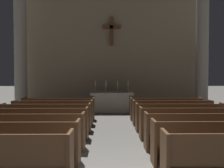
{
  "coord_description": "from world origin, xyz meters",
  "views": [
    {
      "loc": [
        -0.15,
        -4.13,
        1.89
      ],
      "look_at": [
        0.0,
        7.55,
        1.48
      ],
      "focal_mm": 39.51,
      "sensor_mm": 36.0,
      "label": 1
    }
  ],
  "objects_px": {
    "pew_right_row_6": "(172,112)",
    "candlestick_outer_left": "(95,89)",
    "pew_left_row_4": "(37,123)",
    "pew_left_row_7": "(59,109)",
    "column_right_third": "(202,41)",
    "pew_right_row_7": "(166,109)",
    "pew_left_row_2": "(8,143)",
    "column_left_third": "(20,40)",
    "candlestick_outer_right": "(128,89)",
    "pew_left_row_6": "(53,113)",
    "pew_right_row_3": "(204,131)",
    "pew_right_row_4": "(190,123)",
    "candlestick_inner_left": "(106,89)",
    "pew_right_row_2": "(223,142)",
    "pew_right_row_5": "(180,117)",
    "altar": "(112,102)",
    "pew_left_row_5": "(46,117)",
    "pew_left_row_3": "(25,131)",
    "candlestick_inner_right": "(118,89)"
  },
  "relations": [
    {
      "from": "column_left_third",
      "to": "pew_right_row_3",
      "type": "bearing_deg",
      "value": -43.4
    },
    {
      "from": "pew_right_row_2",
      "to": "candlestick_outer_left",
      "type": "bearing_deg",
      "value": 112.26
    },
    {
      "from": "pew_right_row_6",
      "to": "pew_right_row_3",
      "type": "bearing_deg",
      "value": -90.0
    },
    {
      "from": "pew_left_row_7",
      "to": "candlestick_inner_left",
      "type": "height_order",
      "value": "candlestick_inner_left"
    },
    {
      "from": "pew_left_row_4",
      "to": "candlestick_outer_left",
      "type": "xyz_separation_m",
      "value": [
        1.42,
        5.53,
        0.72
      ]
    },
    {
      "from": "pew_right_row_4",
      "to": "candlestick_outer_right",
      "type": "height_order",
      "value": "candlestick_outer_right"
    },
    {
      "from": "candlestick_inner_left",
      "to": "pew_right_row_3",
      "type": "bearing_deg",
      "value": -68.67
    },
    {
      "from": "pew_left_row_5",
      "to": "pew_left_row_4",
      "type": "bearing_deg",
      "value": -90.0
    },
    {
      "from": "pew_right_row_3",
      "to": "pew_right_row_2",
      "type": "bearing_deg",
      "value": -90.0
    },
    {
      "from": "pew_left_row_2",
      "to": "column_right_third",
      "type": "bearing_deg",
      "value": 47.6
    },
    {
      "from": "pew_right_row_5",
      "to": "candlestick_inner_right",
      "type": "bearing_deg",
      "value": 113.64
    },
    {
      "from": "altar",
      "to": "pew_right_row_6",
      "type": "bearing_deg",
      "value": -56.71
    },
    {
      "from": "pew_right_row_6",
      "to": "column_right_third",
      "type": "bearing_deg",
      "value": 54.96
    },
    {
      "from": "pew_left_row_6",
      "to": "pew_right_row_3",
      "type": "distance_m",
      "value": 5.5
    },
    {
      "from": "pew_right_row_2",
      "to": "pew_right_row_7",
      "type": "relative_size",
      "value": 1.0
    },
    {
      "from": "pew_right_row_6",
      "to": "candlestick_outer_left",
      "type": "bearing_deg",
      "value": 132.08
    },
    {
      "from": "candlestick_outer_right",
      "to": "pew_right_row_2",
      "type": "bearing_deg",
      "value": -79.46
    },
    {
      "from": "pew_right_row_3",
      "to": "pew_left_row_7",
      "type": "bearing_deg",
      "value": 137.44
    },
    {
      "from": "pew_right_row_7",
      "to": "pew_left_row_2",
      "type": "bearing_deg",
      "value": -131.07
    },
    {
      "from": "candlestick_inner_left",
      "to": "candlestick_inner_right",
      "type": "xyz_separation_m",
      "value": [
        0.6,
        0.0,
        0.0
      ]
    },
    {
      "from": "pew_left_row_5",
      "to": "pew_right_row_4",
      "type": "bearing_deg",
      "value": -12.93
    },
    {
      "from": "pew_left_row_6",
      "to": "candlestick_outer_right",
      "type": "height_order",
      "value": "candlestick_outer_right"
    },
    {
      "from": "pew_right_row_4",
      "to": "column_left_third",
      "type": "relative_size",
      "value": 0.4
    },
    {
      "from": "column_left_third",
      "to": "column_right_third",
      "type": "bearing_deg",
      "value": 0.0
    },
    {
      "from": "pew_left_row_5",
      "to": "candlestick_inner_left",
      "type": "relative_size",
      "value": 5.0
    },
    {
      "from": "candlestick_outer_left",
      "to": "pew_right_row_2",
      "type": "bearing_deg",
      "value": -67.74
    },
    {
      "from": "column_right_third",
      "to": "candlestick_inner_left",
      "type": "relative_size",
      "value": 12.62
    },
    {
      "from": "column_left_third",
      "to": "candlestick_inner_right",
      "type": "relative_size",
      "value": 12.62
    },
    {
      "from": "column_right_third",
      "to": "candlestick_outer_left",
      "type": "bearing_deg",
      "value": -179.95
    },
    {
      "from": "pew_right_row_3",
      "to": "pew_right_row_6",
      "type": "height_order",
      "value": "same"
    },
    {
      "from": "pew_left_row_4",
      "to": "candlestick_outer_left",
      "type": "relative_size",
      "value": 5.0
    },
    {
      "from": "pew_right_row_2",
      "to": "pew_right_row_6",
      "type": "bearing_deg",
      "value": 90.0
    },
    {
      "from": "pew_left_row_5",
      "to": "pew_right_row_6",
      "type": "height_order",
      "value": "same"
    },
    {
      "from": "column_left_third",
      "to": "candlestick_outer_right",
      "type": "xyz_separation_m",
      "value": [
        5.54,
        -0.01,
        -2.5
      ]
    },
    {
      "from": "column_left_third",
      "to": "candlestick_outer_right",
      "type": "bearing_deg",
      "value": -0.05
    },
    {
      "from": "pew_left_row_7",
      "to": "pew_right_row_3",
      "type": "xyz_separation_m",
      "value": [
        4.53,
        -4.16,
        0.0
      ]
    },
    {
      "from": "pew_left_row_4",
      "to": "pew_right_row_6",
      "type": "xyz_separation_m",
      "value": [
        4.53,
        2.08,
        0.0
      ]
    },
    {
      "from": "pew_right_row_5",
      "to": "candlestick_inner_left",
      "type": "distance_m",
      "value": 5.22
    },
    {
      "from": "pew_right_row_7",
      "to": "altar",
      "type": "xyz_separation_m",
      "value": [
        -2.27,
        2.41,
        0.06
      ]
    },
    {
      "from": "pew_left_row_2",
      "to": "pew_left_row_4",
      "type": "bearing_deg",
      "value": 90.0
    },
    {
      "from": "pew_left_row_7",
      "to": "column_right_third",
      "type": "relative_size",
      "value": 0.4
    },
    {
      "from": "pew_left_row_2",
      "to": "pew_left_row_3",
      "type": "xyz_separation_m",
      "value": [
        0.0,
        1.04,
        0.0
      ]
    },
    {
      "from": "pew_right_row_6",
      "to": "candlestick_inner_left",
      "type": "height_order",
      "value": "candlestick_inner_left"
    },
    {
      "from": "pew_left_row_3",
      "to": "pew_right_row_6",
      "type": "distance_m",
      "value": 5.5
    },
    {
      "from": "pew_left_row_6",
      "to": "pew_right_row_4",
      "type": "height_order",
      "value": "same"
    },
    {
      "from": "pew_left_row_7",
      "to": "candlestick_inner_left",
      "type": "xyz_separation_m",
      "value": [
        1.97,
        2.41,
        0.72
      ]
    },
    {
      "from": "candlestick_outer_right",
      "to": "pew_left_row_7",
      "type": "bearing_deg",
      "value": -142.27
    },
    {
      "from": "pew_left_row_3",
      "to": "pew_left_row_4",
      "type": "height_order",
      "value": "same"
    },
    {
      "from": "pew_left_row_6",
      "to": "pew_right_row_3",
      "type": "xyz_separation_m",
      "value": [
        4.53,
        -3.12,
        0.0
      ]
    },
    {
      "from": "pew_left_row_3",
      "to": "column_right_third",
      "type": "bearing_deg",
      "value": 43.4
    }
  ]
}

